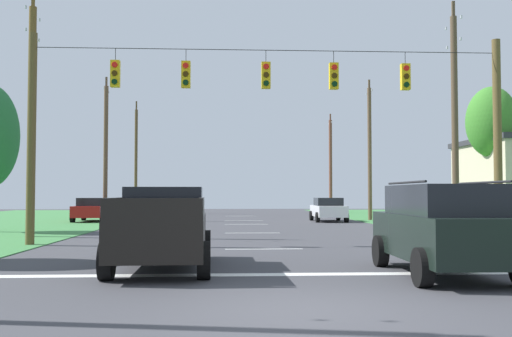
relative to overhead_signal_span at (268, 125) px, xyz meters
name	(u,v)px	position (x,y,z in m)	size (l,w,h in m)	color
ground_plane	(307,310)	(-0.26, -11.80, -4.25)	(120.00, 120.00, 0.00)	#3D3D42
stop_bar_stripe	(282,274)	(-0.26, -7.81, -4.25)	(14.15, 0.45, 0.01)	white
lane_dash_0	(264,249)	(-0.26, -1.81, -4.25)	(0.15, 2.50, 0.01)	white
lane_dash_1	(252,233)	(-0.26, 5.97, -4.25)	(0.15, 2.50, 0.01)	white
lane_dash_2	(246,224)	(-0.26, 13.51, -4.25)	(0.15, 2.50, 0.01)	white
lane_dash_3	(244,221)	(-0.26, 18.12, -4.25)	(0.15, 2.50, 0.01)	white
lane_dash_4	(240,216)	(-0.26, 26.31, -4.25)	(0.15, 2.50, 0.01)	white
overhead_signal_span	(268,125)	(0.00, 0.00, 0.00)	(16.95, 0.31, 7.43)	brown
pickup_truck	(163,228)	(-3.01, -6.55, -3.28)	(2.38, 5.44, 1.95)	black
suv_black	(443,227)	(3.25, -8.16, -3.19)	(2.28, 4.83, 2.05)	black
distant_car_crossing_white	(328,209)	(5.16, 16.95, -3.46)	(2.06, 4.32, 1.52)	silver
distant_car_oncoming	(93,209)	(-9.90, 17.22, -3.46)	(2.03, 4.30, 1.52)	maroon
utility_pole_mid_right	(455,118)	(8.40, 4.01, 0.80)	(0.28, 1.79, 10.17)	brown
utility_pole_far_right	(370,151)	(8.23, 18.29, 0.40)	(0.27, 1.62, 9.50)	brown
utility_pole_near_left	(331,165)	(8.19, 32.77, 0.18)	(0.29, 1.64, 9.13)	brown
utility_pole_far_left	(31,115)	(-9.54, 3.89, 0.80)	(0.31, 1.84, 10.28)	brown
utility_pole_distant_right	(106,151)	(-9.37, 18.43, 0.38)	(0.28, 1.69, 9.52)	brown
utility_pole_distant_left	(136,159)	(-9.48, 32.53, 0.64)	(0.27, 1.95, 10.12)	brown
tree_roadside_right	(492,123)	(13.04, 10.47, 1.38)	(2.75, 2.75, 7.64)	brown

